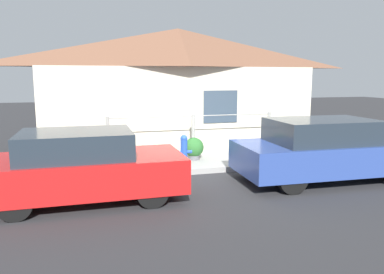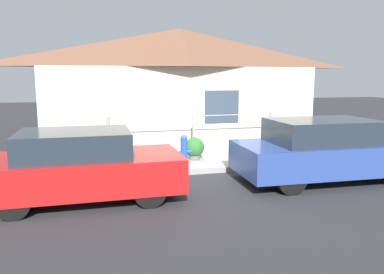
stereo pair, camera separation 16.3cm
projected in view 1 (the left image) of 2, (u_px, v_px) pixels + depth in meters
The scene contains 10 objects.
ground_plane at pixel (211, 173), 9.38m from camera, with size 60.00×60.00×0.00m, color #2D2D30.
sidewalk at pixel (200, 163), 10.19m from camera, with size 24.00×1.73×0.14m.
house at pixel (179, 54), 11.96m from camera, with size 8.93×2.23×3.93m.
fence at pixel (193, 133), 10.76m from camera, with size 4.90×0.10×1.21m.
car_left at pixel (83, 166), 7.23m from camera, with size 3.77×1.78×1.38m.
car_right at pixel (326, 150), 8.69m from camera, with size 4.29×1.93×1.44m.
fire_hydrant at pixel (184, 150), 9.43m from camera, with size 0.41×0.18×0.82m.
potted_plant_near_hydrant at pixel (194, 148), 10.30m from camera, with size 0.54×0.54×0.62m.
potted_plant_by_fence at pixel (82, 156), 9.57m from camera, with size 0.35×0.35×0.48m.
potted_plant_corner at pixel (281, 144), 11.06m from camera, with size 0.40×0.40×0.54m.
Camera 1 is at (-2.94, -8.65, 2.39)m, focal length 35.00 mm.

